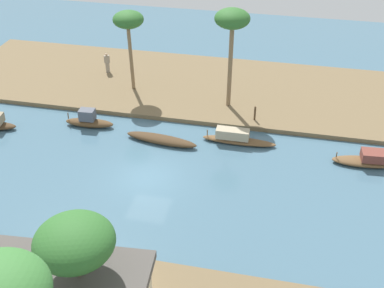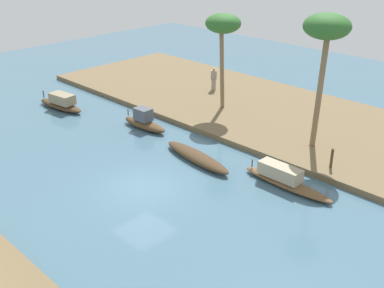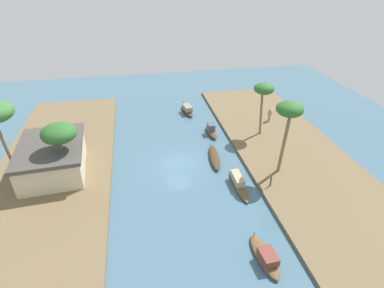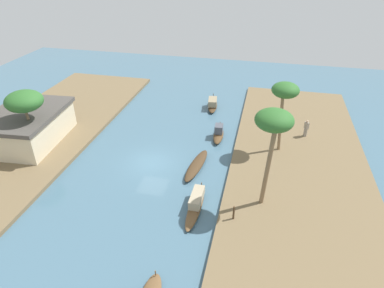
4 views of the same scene
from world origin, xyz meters
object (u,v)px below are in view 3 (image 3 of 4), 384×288
sampan_foreground (211,131)px  mooring_post (271,181)px  palm_tree_left_near (289,111)px  palm_tree_left_far (264,90)px  sampan_open_hull (238,183)px  riverside_building (53,158)px  sampan_downstream_large (265,256)px  sampan_near_left_bank (187,110)px  sampan_with_tall_canopy (214,157)px  person_on_near_bank (270,115)px  palm_tree_right_tall (59,133)px

sampan_foreground → mooring_post: mooring_post is taller
palm_tree_left_near → palm_tree_left_far: 7.93m
sampan_open_hull → riverside_building: (5.45, 17.30, 1.44)m
sampan_foreground → sampan_downstream_large: bearing=174.6°
palm_tree_left_near → sampan_near_left_bank: bearing=22.1°
sampan_with_tall_canopy → person_on_near_bank: person_on_near_bank is taller
sampan_near_left_bank → sampan_open_hull: bearing=178.7°
sampan_open_hull → palm_tree_left_far: bearing=-31.3°
sampan_with_tall_canopy → palm_tree_left_near: palm_tree_left_near is taller
palm_tree_left_far → riverside_building: size_ratio=0.74×
sampan_foreground → person_on_near_bank: person_on_near_bank is taller
sampan_foreground → palm_tree_left_near: bearing=-156.1°
riverside_building → sampan_near_left_bank: bearing=-56.6°
sampan_with_tall_canopy → riverside_building: 16.35m
mooring_post → palm_tree_left_near: (2.18, -1.90, 5.90)m
sampan_foreground → palm_tree_right_tall: size_ratio=0.63×
sampan_with_tall_canopy → riverside_building: riverside_building is taller
sampan_near_left_bank → sampan_open_hull: 17.54m
sampan_downstream_large → palm_tree_right_tall: (12.71, 15.10, 4.64)m
mooring_post → riverside_building: (6.36, 20.12, 0.98)m
palm_tree_left_far → person_on_near_bank: bearing=-40.4°
sampan_with_tall_canopy → palm_tree_left_near: 9.45m
sampan_open_hull → palm_tree_left_near: (1.26, -4.72, 6.36)m
palm_tree_left_far → sampan_foreground: bearing=75.2°
palm_tree_left_far → sampan_near_left_bank: bearing=41.7°
person_on_near_bank → sampan_foreground: bearing=-115.2°
sampan_downstream_large → palm_tree_right_tall: 20.27m
riverside_building → palm_tree_left_near: bearing=-105.2°
sampan_foreground → palm_tree_left_far: 7.97m
sampan_open_hull → palm_tree_left_far: 12.01m
sampan_near_left_bank → palm_tree_left_near: 18.57m
sampan_foreground → riverside_building: size_ratio=0.41×
palm_tree_left_far → sampan_open_hull: bearing=148.4°
person_on_near_bank → mooring_post: 14.18m
palm_tree_left_far → palm_tree_right_tall: bearing=102.8°
sampan_foreground → person_on_near_bank: (1.61, -8.25, 0.66)m
sampan_downstream_large → mooring_post: (7.57, -3.59, 0.48)m
sampan_open_hull → mooring_post: 3.00m
palm_tree_right_tall → riverside_building: size_ratio=0.65×
sampan_open_hull → person_on_near_bank: 14.72m
person_on_near_bank → palm_tree_left_far: 6.27m
mooring_post → riverside_building: bearing=72.4°
mooring_post → palm_tree_left_far: bearing=-15.5°
sampan_foreground → palm_tree_left_far: (-1.48, -5.63, 5.44)m
palm_tree_right_tall → sampan_with_tall_canopy: bearing=-87.1°
riverside_building → sampan_foreground: bearing=-77.8°
sampan_with_tall_canopy → palm_tree_right_tall: (-0.75, 14.82, 4.76)m
sampan_with_tall_canopy → sampan_foreground: (5.61, -1.01, 0.20)m
sampan_near_left_bank → person_on_near_bank: person_on_near_bank is taller
palm_tree_left_near → riverside_building: size_ratio=0.85×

